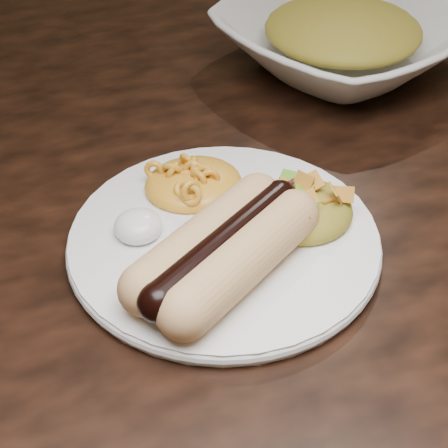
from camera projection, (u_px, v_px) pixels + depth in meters
name	position (u px, v px, depth m)	size (l,w,h in m)	color
table	(142.00, 225.00, 0.75)	(1.60, 0.90, 0.75)	black
plate	(224.00, 239.00, 0.58)	(0.26, 0.26, 0.01)	white
hotdog	(224.00, 249.00, 0.53)	(0.15, 0.14, 0.04)	#F7C373
mac_and_cheese	(193.00, 172.00, 0.61)	(0.09, 0.08, 0.03)	gold
sour_cream	(138.00, 222.00, 0.57)	(0.04, 0.04, 0.02)	white
taco_salad	(303.00, 202.00, 0.58)	(0.09, 0.08, 0.04)	#C3731B
serving_bowl	(342.00, 41.00, 0.81)	(0.27, 0.27, 0.07)	white
bowl_filling	(343.00, 28.00, 0.80)	(0.18, 0.18, 0.05)	#C3731B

